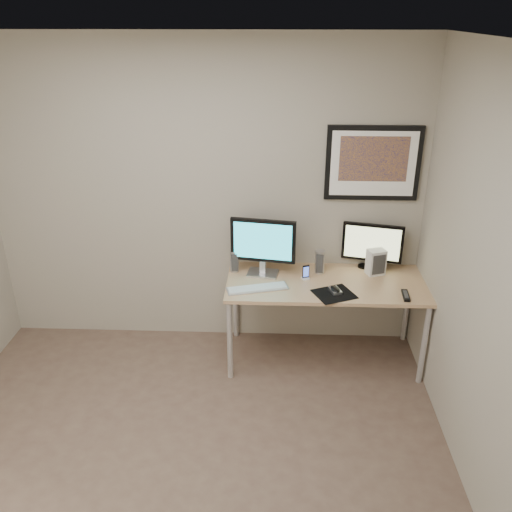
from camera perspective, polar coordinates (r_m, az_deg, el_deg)
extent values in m
plane|color=brown|center=(3.80, -8.00, -21.89)|extent=(3.60, 3.60, 0.00)
plane|color=white|center=(2.63, -11.52, 21.14)|extent=(3.60, 3.60, 0.00)
plane|color=gray|center=(4.54, -5.34, 6.00)|extent=(3.60, 0.00, 3.60)
plane|color=gray|center=(3.17, 24.44, -4.77)|extent=(0.00, 3.40, 3.40)
cube|color=#9D804C|center=(4.42, 7.35, -2.86)|extent=(1.60, 0.70, 0.03)
cylinder|color=silver|center=(4.33, -2.77, -8.87)|extent=(0.04, 0.04, 0.70)
cylinder|color=silver|center=(4.86, -2.15, -4.84)|extent=(0.04, 0.04, 0.70)
cylinder|color=silver|center=(4.47, 17.26, -8.93)|extent=(0.04, 0.04, 0.70)
cylinder|color=silver|center=(4.99, 15.62, -5.02)|extent=(0.04, 0.04, 0.70)
cube|color=black|center=(4.45, 12.21, 9.50)|extent=(0.75, 0.03, 0.60)
cube|color=white|center=(4.44, 12.24, 9.45)|extent=(0.67, 0.00, 0.52)
cube|color=orange|center=(4.42, 12.30, 9.93)|extent=(0.54, 0.00, 0.36)
cube|color=#B5B5BA|center=(4.49, 0.72, -1.83)|extent=(0.27, 0.21, 0.02)
cube|color=#B5B5BA|center=(4.46, 0.72, -1.12)|extent=(0.05, 0.05, 0.10)
cube|color=black|center=(4.37, 0.74, 1.64)|extent=(0.53, 0.12, 0.36)
cube|color=teal|center=(4.35, 0.73, 1.54)|extent=(0.47, 0.08, 0.30)
cube|color=black|center=(4.71, 11.92, -1.08)|extent=(0.23, 0.16, 0.02)
cube|color=black|center=(4.70, 11.96, -0.72)|extent=(0.06, 0.05, 0.05)
cube|color=black|center=(4.62, 12.16, 1.39)|extent=(0.50, 0.14, 0.33)
cube|color=#BDC588|center=(4.61, 12.19, 1.31)|extent=(0.44, 0.11, 0.28)
cylinder|color=#B5B5BA|center=(4.51, -2.29, -0.52)|extent=(0.08, 0.08, 0.19)
cylinder|color=#B5B5BA|center=(4.51, 6.73, -0.59)|extent=(0.09, 0.09, 0.20)
cube|color=black|center=(4.41, 5.26, -1.72)|extent=(0.07, 0.07, 0.12)
cube|color=#B9B9BD|center=(4.26, 0.15, -3.40)|extent=(0.50, 0.25, 0.02)
cube|color=black|center=(4.23, 8.22, -3.98)|extent=(0.37, 0.35, 0.00)
ellipsoid|color=black|center=(4.25, 8.33, -3.51)|extent=(0.10, 0.13, 0.04)
cube|color=black|center=(4.31, 15.49, -4.01)|extent=(0.06, 0.18, 0.02)
cube|color=silver|center=(4.57, 12.50, -0.63)|extent=(0.17, 0.14, 0.22)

